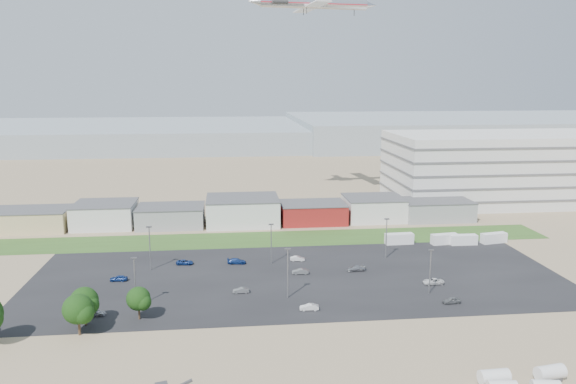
{
  "coord_description": "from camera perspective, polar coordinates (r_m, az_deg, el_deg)",
  "views": [
    {
      "loc": [
        -10.19,
        -100.11,
        43.51
      ],
      "look_at": [
        2.97,
        22.0,
        19.35
      ],
      "focal_mm": 35.0,
      "sensor_mm": 36.0,
      "label": 1
    }
  ],
  "objects": [
    {
      "name": "parked_car_2",
      "position": [
        118.7,
        16.28,
        -10.52
      ],
      "size": [
        3.75,
        1.72,
        1.24
      ],
      "primitive_type": "imported",
      "rotation": [
        0.0,
        0.0,
        -1.5
      ],
      "color": "#595B5E",
      "rests_on": "ground"
    },
    {
      "name": "box_trailer_d",
      "position": [
        164.62,
        20.18,
        -4.4
      ],
      "size": [
        7.58,
        3.62,
        2.73
      ],
      "primitive_type": null,
      "rotation": [
        0.0,
        0.0,
        0.19
      ],
      "color": "silver",
      "rests_on": "ground"
    },
    {
      "name": "storage_tank_ne",
      "position": [
        95.37,
        25.08,
        -16.26
      ],
      "size": [
        4.64,
        2.84,
        2.61
      ],
      "primitive_type": null,
      "rotation": [
        0.0,
        0.0,
        0.16
      ],
      "color": "silver",
      "rests_on": "ground"
    },
    {
      "name": "storage_tank_nw",
      "position": [
        91.13,
        20.21,
        -17.19
      ],
      "size": [
        4.45,
        2.35,
        2.62
      ],
      "primitive_type": null,
      "rotation": [
        0.0,
        0.0,
        0.04
      ],
      "color": "silver",
      "rests_on": "ground"
    },
    {
      "name": "parked_car_13",
      "position": [
        111.04,
        2.17,
        -11.6
      ],
      "size": [
        3.77,
        1.53,
        1.22
      ],
      "primitive_type": "imported",
      "rotation": [
        0.0,
        0.0,
        -1.64
      ],
      "color": "silver",
      "rests_on": "ground"
    },
    {
      "name": "hills_backdrop",
      "position": [
        419.94,
        0.74,
        5.8
      ],
      "size": [
        700.0,
        200.0,
        9.0
      ],
      "primitive_type": null,
      "color": "gray",
      "rests_on": "ground"
    },
    {
      "name": "parked_car_5",
      "position": [
        131.56,
        -16.82,
        -8.38
      ],
      "size": [
        3.92,
        1.77,
        1.3
      ],
      "primitive_type": "imported",
      "rotation": [
        0.0,
        0.0,
        -1.63
      ],
      "color": "navy",
      "rests_on": "ground"
    },
    {
      "name": "lightpole_front_r",
      "position": [
        121.27,
        14.23,
        -7.85
      ],
      "size": [
        1.12,
        0.47,
        9.55
      ],
      "primitive_type": null,
      "color": "slate",
      "rests_on": "ground"
    },
    {
      "name": "lightpole_front_l",
      "position": [
        114.79,
        -15.27,
        -8.85
      ],
      "size": [
        1.19,
        0.5,
        10.11
      ],
      "primitive_type": null,
      "color": "slate",
      "rests_on": "ground"
    },
    {
      "name": "box_trailer_a",
      "position": [
        156.52,
        11.22,
        -4.68
      ],
      "size": [
        7.8,
        2.74,
        2.89
      ],
      "primitive_type": null,
      "rotation": [
        0.0,
        0.0,
        0.04
      ],
      "color": "silver",
      "rests_on": "ground"
    },
    {
      "name": "parking_lot",
      "position": [
        128.64,
        1.0,
        -8.64
      ],
      "size": [
        120.0,
        50.0,
        0.01
      ],
      "primitive_type": "cube",
      "color": "black",
      "rests_on": "ground"
    },
    {
      "name": "parking_garage",
      "position": [
        221.51,
        20.83,
        2.35
      ],
      "size": [
        80.0,
        40.0,
        25.0
      ],
      "primitive_type": "cube",
      "color": "silver",
      "rests_on": "ground"
    },
    {
      "name": "tree_mid",
      "position": [
        106.0,
        -20.55,
        -11.36
      ],
      "size": [
        5.64,
        5.64,
        8.46
      ],
      "primitive_type": null,
      "color": "black",
      "rests_on": "ground"
    },
    {
      "name": "tree_right",
      "position": [
        109.72,
        -19.98,
        -10.64
      ],
      "size": [
        5.43,
        5.43,
        8.14
      ],
      "primitive_type": null,
      "color": "black",
      "rests_on": "ground"
    },
    {
      "name": "grass_strip",
      "position": [
        158.53,
        -2.24,
        -4.8
      ],
      "size": [
        160.0,
        16.0,
        0.02
      ],
      "primitive_type": "cube",
      "color": "#32531F",
      "rests_on": "ground"
    },
    {
      "name": "parked_car_10",
      "position": [
        114.48,
        -19.05,
        -11.52
      ],
      "size": [
        4.23,
        1.94,
        1.2
      ],
      "primitive_type": "imported",
      "rotation": [
        0.0,
        0.0,
        1.64
      ],
      "color": "#A5A5AA",
      "rests_on": "ground"
    },
    {
      "name": "tree_near",
      "position": [
        109.47,
        -14.95,
        -10.67
      ],
      "size": [
        4.75,
        4.75,
        7.13
      ],
      "primitive_type": null,
      "color": "black",
      "rests_on": "ground"
    },
    {
      "name": "lightpole_back_l",
      "position": [
        135.7,
        -13.85,
        -5.57
      ],
      "size": [
        1.24,
        0.52,
        10.53
      ],
      "primitive_type": null,
      "color": "slate",
      "rests_on": "ground"
    },
    {
      "name": "ground",
      "position": [
        109.63,
        -0.32,
        -12.25
      ],
      "size": [
        700.0,
        700.0,
        0.0
      ],
      "primitive_type": "plane",
      "color": "#7E6950",
      "rests_on": "ground"
    },
    {
      "name": "box_trailer_c",
      "position": [
        160.23,
        17.4,
        -4.65
      ],
      "size": [
        7.27,
        2.3,
        2.72
      ],
      "primitive_type": null,
      "rotation": [
        0.0,
        0.0,
        -0.0
      ],
      "color": "silver",
      "rests_on": "ground"
    },
    {
      "name": "airliner",
      "position": [
        203.43,
        2.65,
        18.6
      ],
      "size": [
        49.58,
        36.8,
        13.62
      ],
      "primitive_type": null,
      "rotation": [
        0.0,
        0.0,
        0.12
      ],
      "color": "silver"
    },
    {
      "name": "parked_car_7",
      "position": [
        130.45,
        1.26,
        -8.07
      ],
      "size": [
        3.83,
        1.47,
        1.25
      ],
      "primitive_type": "imported",
      "rotation": [
        0.0,
        0.0,
        -1.61
      ],
      "color": "#595B5E",
      "rests_on": "ground"
    },
    {
      "name": "parked_car_0",
      "position": [
        128.22,
        14.54,
        -8.78
      ],
      "size": [
        4.53,
        2.11,
        1.26
      ],
      "primitive_type": "imported",
      "rotation": [
        0.0,
        0.0,
        -1.57
      ],
      "color": "silver",
      "rests_on": "ground"
    },
    {
      "name": "building_row",
      "position": [
        175.74,
        -8.22,
        -1.98
      ],
      "size": [
        170.0,
        20.0,
        8.0
      ],
      "primitive_type": null,
      "color": "silver",
      "rests_on": "ground"
    },
    {
      "name": "parked_car_11",
      "position": [
        139.67,
        0.97,
        -6.77
      ],
      "size": [
        3.68,
        1.7,
        1.17
      ],
      "primitive_type": "imported",
      "rotation": [
        0.0,
        0.0,
        1.44
      ],
      "color": "silver",
      "rests_on": "ground"
    },
    {
      "name": "box_trailer_b",
      "position": [
        159.36,
        15.61,
        -4.62
      ],
      "size": [
        7.63,
        3.24,
        2.77
      ],
      "primitive_type": null,
      "rotation": [
        0.0,
        0.0,
        0.13
      ],
      "color": "silver",
      "rests_on": "ground"
    },
    {
      "name": "parked_car_6",
      "position": [
        138.06,
        -5.24,
        -7.0
      ],
      "size": [
        4.72,
        2.39,
        1.32
      ],
      "primitive_type": "imported",
      "rotation": [
        0.0,
        0.0,
        1.45
      ],
      "color": "navy",
      "rests_on": "ground"
    },
    {
      "name": "lightpole_back_m",
      "position": [
        136.43,
        -1.72,
        -5.28
      ],
      "size": [
        1.17,
        0.49,
        9.94
      ],
      "primitive_type": null,
      "color": "slate",
      "rests_on": "ground"
    },
    {
      "name": "lightpole_front_m",
      "position": [
        115.24,
        -0.03,
        -8.26
      ],
      "size": [
        1.23,
        0.51,
        10.49
      ],
      "primitive_type": null,
      "color": "slate",
      "rests_on": "ground"
    },
    {
      "name": "parked_car_12",
      "position": [
        133.32,
        6.91,
        -7.71
      ],
      "size": [
        4.53,
        2.14,
        1.28
      ],
      "primitive_type": "imported",
      "rotation": [
        0.0,
        0.0,
        -1.49
      ],
      "color": "#A5A5AA",
      "rests_on": "ground"
    },
    {
      "name": "lightpole_back_r",
      "position": [
        142.54,
        9.95,
        -4.67
      ],
      "size": [
        1.2,
        0.5,
        10.22
      ],
      "primitive_type": null,
      "color": "slate",
      "rests_on": "ground"
    },
    {
      "name": "parked_car_4",
      "position": [
        119.77,
        -4.8,
        -9.92
      ],
      "size": [
        3.45,
        1.24,
        1.13
      ],
      "primitive_type": "imported",
      "rotation": [
        0.0,
        0.0,
        -1.56
      ],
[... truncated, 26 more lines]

